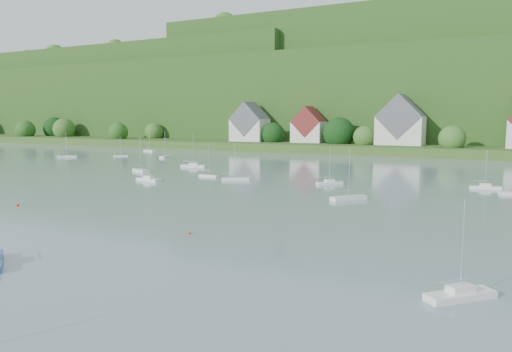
{
  "coord_description": "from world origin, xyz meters",
  "views": [
    {
      "loc": [
        38.34,
        10.83,
        12.75
      ],
      "look_at": [
        5.4,
        75.0,
        4.0
      ],
      "focal_mm": 34.07,
      "sensor_mm": 36.0,
      "label": 1
    }
  ],
  "objects": [
    {
      "name": "village_building_2",
      "position": [
        5.0,
        188.0,
        10.27
      ],
      "size": [
        16.0,
        11.44,
        18.0
      ],
      "color": "beige",
      "rests_on": "far_shore_strip"
    },
    {
      "name": "near_sailboat_3",
      "position": [
        36.12,
        46.69,
        0.41
      ],
      "size": [
        4.72,
        4.82,
        7.11
      ],
      "rotation": [
        0.0,
        0.0,
        0.8
      ],
      "color": "white",
      "rests_on": "ground"
    },
    {
      "name": "village_building_0",
      "position": [
        -55.0,
        187.0,
        9.51
      ],
      "size": [
        14.0,
        10.4,
        16.0
      ],
      "color": "beige",
      "rests_on": "far_shore_strip"
    },
    {
      "name": "mooring_buoy_3",
      "position": [
        -23.79,
        56.43,
        0.0
      ],
      "size": [
        0.51,
        0.51,
        0.51
      ],
      "primitive_type": "sphere",
      "color": "red",
      "rests_on": "ground"
    },
    {
      "name": "far_sailboat_cluster",
      "position": [
        6.14,
        115.48,
        0.37
      ],
      "size": [
        193.6,
        74.76,
        8.71
      ],
      "color": "white",
      "rests_on": "ground"
    },
    {
      "name": "mooring_buoy_2",
      "position": [
        8.02,
        53.79,
        0.0
      ],
      "size": [
        0.4,
        0.4,
        0.4
      ],
      "primitive_type": "sphere",
      "color": "red",
      "rests_on": "ground"
    },
    {
      "name": "village_building_1",
      "position": [
        -30.0,
        189.0,
        8.75
      ],
      "size": [
        12.0,
        9.36,
        14.0
      ],
      "color": "beige",
      "rests_on": "far_shore_strip"
    },
    {
      "name": "forested_ridge",
      "position": [
        0.39,
        268.57,
        22.89
      ],
      "size": [
        620.0,
        181.22,
        69.89
      ],
      "color": "#1A4114",
      "rests_on": "ground"
    },
    {
      "name": "far_shore_strip",
      "position": [
        0.0,
        200.0,
        1.5
      ],
      "size": [
        600.0,
        60.0,
        3.0
      ],
      "primitive_type": "cube",
      "color": "#335520",
      "rests_on": "ground"
    }
  ]
}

